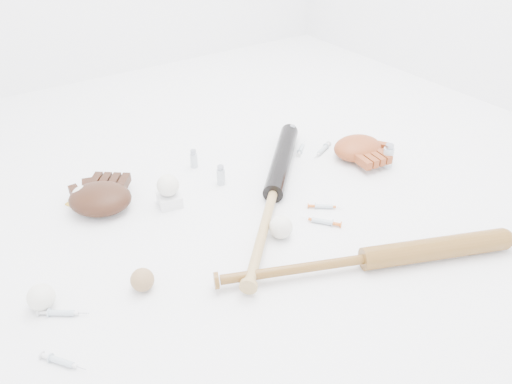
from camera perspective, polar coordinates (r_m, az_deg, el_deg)
bat_dark at (r=1.74m, az=1.99°, el=-0.07°), size 0.75×0.76×0.07m
bat_wood at (r=1.50m, az=12.45°, el=-7.47°), size 0.89×0.42×0.07m
glove_dark at (r=1.77m, az=-17.38°, el=-0.70°), size 0.35×0.35×0.09m
glove_tan at (r=2.04m, az=11.54°, el=4.99°), size 0.27×0.27×0.09m
trading_card at (r=1.84m, az=-19.14°, el=-1.21°), size 0.11×0.12×0.01m
pedestal at (r=1.75m, az=-9.85°, el=-0.88°), size 0.09×0.09×0.04m
baseball_on_pedestal at (r=1.72m, az=-10.03°, el=0.76°), size 0.08×0.08×0.08m
baseball_left at (r=1.46m, az=-23.34°, el=-10.97°), size 0.07×0.07×0.07m
baseball_upper at (r=1.80m, az=-19.10°, el=-0.59°), size 0.08×0.08×0.08m
baseball_mid at (r=1.58m, az=2.85°, el=-4.03°), size 0.07×0.07×0.07m
baseball_aged at (r=1.43m, az=-12.87°, el=-9.76°), size 0.07×0.07×0.07m
syringe_0 at (r=1.33m, az=-21.34°, el=-17.61°), size 0.10×0.13×0.02m
syringe_1 at (r=1.66m, az=7.56°, el=-3.34°), size 0.11×0.13×0.02m
syringe_2 at (r=2.08m, az=5.18°, el=4.97°), size 0.12×0.11×0.02m
syringe_3 at (r=1.73m, az=7.78°, el=-1.64°), size 0.12×0.10×0.02m
syringe_4 at (r=2.07m, az=7.61°, el=4.78°), size 0.15×0.09×0.02m
syringe_5 at (r=1.44m, az=-21.34°, el=-12.74°), size 0.13×0.11×0.02m
vial_0 at (r=1.95m, az=-7.13°, el=3.81°), size 0.03×0.03×0.07m
vial_1 at (r=2.13m, az=4.14°, el=6.71°), size 0.03×0.03×0.07m
vial_2 at (r=1.83m, az=-4.04°, el=1.96°), size 0.03×0.03×0.08m
vial_3 at (r=2.00m, az=14.86°, el=4.05°), size 0.04×0.04×0.10m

